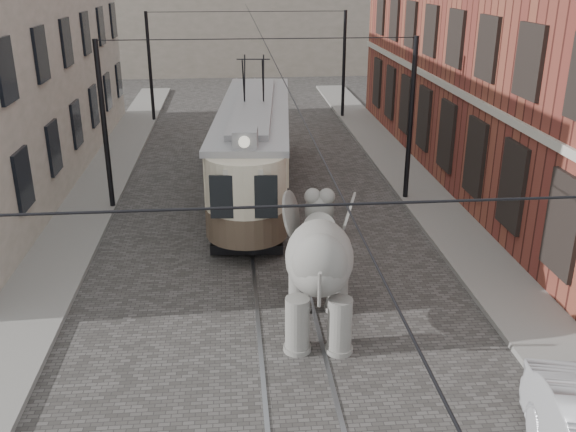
{
  "coord_description": "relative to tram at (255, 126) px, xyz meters",
  "views": [
    {
      "loc": [
        -1.2,
        -15.95,
        8.2
      ],
      "look_at": [
        0.19,
        -0.53,
        2.1
      ],
      "focal_mm": 39.53,
      "sensor_mm": 36.0,
      "label": 1
    }
  ],
  "objects": [
    {
      "name": "tram_rails",
      "position": [
        0.35,
        -7.79,
        -2.53
      ],
      "size": [
        1.54,
        80.0,
        0.02
      ],
      "primitive_type": null,
      "color": "slate",
      "rests_on": "ground"
    },
    {
      "name": "ground",
      "position": [
        0.35,
        -7.79,
        -2.55
      ],
      "size": [
        120.0,
        120.0,
        0.0
      ],
      "primitive_type": "plane",
      "color": "#484543"
    },
    {
      "name": "elephant",
      "position": [
        1.07,
        -10.53,
        -1.05
      ],
      "size": [
        3.31,
        5.19,
        2.98
      ],
      "primitive_type": null,
      "rotation": [
        0.0,
        0.0,
        -0.13
      ],
      "color": "slate",
      "rests_on": "ground"
    },
    {
      "name": "catenary",
      "position": [
        0.15,
        -2.79,
        0.45
      ],
      "size": [
        11.0,
        30.2,
        6.0
      ],
      "primitive_type": null,
      "color": "black",
      "rests_on": "ground"
    },
    {
      "name": "sidewalk_right",
      "position": [
        6.35,
        -7.79,
        -2.47
      ],
      "size": [
        2.0,
        60.0,
        0.15
      ],
      "primitive_type": "cube",
      "color": "slate",
      "rests_on": "ground"
    },
    {
      "name": "tram",
      "position": [
        0.0,
        0.0,
        0.0
      ],
      "size": [
        3.72,
        13.01,
        5.09
      ],
      "primitive_type": null,
      "rotation": [
        0.0,
        0.0,
        -0.08
      ],
      "color": "beige",
      "rests_on": "ground"
    },
    {
      "name": "brick_building",
      "position": [
        11.35,
        1.21,
        3.45
      ],
      "size": [
        8.0,
        26.0,
        12.0
      ],
      "primitive_type": "cube",
      "color": "maroon",
      "rests_on": "ground"
    },
    {
      "name": "sidewalk_left",
      "position": [
        -6.15,
        -7.79,
        -2.47
      ],
      "size": [
        2.0,
        60.0,
        0.15
      ],
      "primitive_type": "cube",
      "color": "slate",
      "rests_on": "ground"
    }
  ]
}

